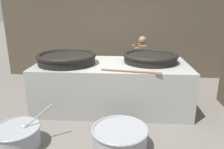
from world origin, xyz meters
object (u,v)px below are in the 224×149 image
at_px(giant_wok_near, 67,58).
at_px(prep_bowl_meat, 120,137).
at_px(prep_bowl_vegetables, 17,136).
at_px(giant_wok_far, 150,57).
at_px(cook, 141,62).

distance_m(giant_wok_near, prep_bowl_meat, 2.12).
relative_size(prep_bowl_vegetables, prep_bowl_meat, 1.02).
distance_m(giant_wok_near, giant_wok_far, 1.82).
bearing_deg(prep_bowl_meat, prep_bowl_vegetables, -177.03).
relative_size(giant_wok_far, prep_bowl_meat, 1.33).
xyz_separation_m(cook, prep_bowl_meat, (-0.48, -2.61, -0.60)).
distance_m(giant_wok_far, prep_bowl_meat, 2.05).
bearing_deg(prep_bowl_meat, giant_wok_far, 70.55).
bearing_deg(cook, giant_wok_near, 25.49).
distance_m(cook, prep_bowl_meat, 2.72).
bearing_deg(prep_bowl_vegetables, cook, 51.67).
height_order(cook, prep_bowl_vegetables, cook).
distance_m(giant_wok_far, cook, 0.94).
xyz_separation_m(giant_wok_far, cook, (-0.13, 0.88, -0.32)).
bearing_deg(giant_wok_near, giant_wok_far, 7.73).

